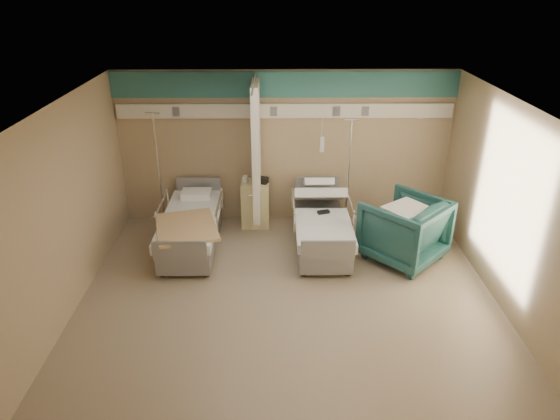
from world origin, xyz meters
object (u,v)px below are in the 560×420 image
object	(u,v)px
bed_left	(192,232)
bedside_cabinet	(255,204)
bed_right	(321,231)
iv_stand_left	(162,202)
iv_stand_right	(346,206)
visitor_armchair	(404,230)

from	to	relation	value
bed_left	bedside_cabinet	world-z (taller)	bedside_cabinet
bed_right	iv_stand_left	distance (m)	3.05
bed_right	iv_stand_right	world-z (taller)	iv_stand_right
bedside_cabinet	bed_left	bearing A→B (deg)	-139.40
bed_right	visitor_armchair	distance (m)	1.37
visitor_armchair	iv_stand_right	bearing A→B (deg)	-99.42
iv_stand_right	bed_left	bearing A→B (deg)	-164.31
bed_right	bed_left	bearing A→B (deg)	180.00
iv_stand_right	iv_stand_left	distance (m)	3.41
bedside_cabinet	iv_stand_right	world-z (taller)	iv_stand_right
bedside_cabinet	visitor_armchair	size ratio (longest dim) A/B	0.73
bedside_cabinet	iv_stand_left	size ratio (longest dim) A/B	0.40
iv_stand_right	iv_stand_left	bearing A→B (deg)	176.37
bed_right	visitor_armchair	xyz separation A→B (m)	(1.30, -0.36, 0.21)
bedside_cabinet	visitor_armchair	world-z (taller)	visitor_armchair
bed_left	iv_stand_left	size ratio (longest dim) A/B	1.02
bed_right	iv_stand_left	size ratio (longest dim) A/B	1.02
iv_stand_left	iv_stand_right	bearing A→B (deg)	-3.63
bed_left	iv_stand_right	xyz separation A→B (m)	(2.72, 0.76, 0.11)
bed_right	bedside_cabinet	xyz separation A→B (m)	(-1.15, 0.90, 0.11)
bed_left	visitor_armchair	size ratio (longest dim) A/B	1.87
visitor_armchair	bed_right	bearing A→B (deg)	-59.63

